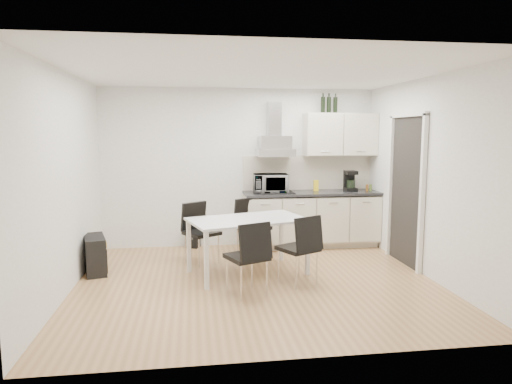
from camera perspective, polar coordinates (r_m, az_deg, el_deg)
ground at (r=5.89m, az=0.09°, el=-11.22°), size 4.50×4.50×0.00m
wall_back at (r=7.58m, az=-2.01°, el=3.03°), size 4.50×0.10×2.60m
wall_front at (r=3.65m, az=4.45°, el=-1.77°), size 4.50×0.10×2.60m
wall_left at (r=5.75m, az=-22.73°, el=1.04°), size 0.10×4.00×2.60m
wall_right at (r=6.32m, az=20.73°, el=1.67°), size 0.10×4.00×2.60m
ceiling at (r=5.62m, az=0.09°, el=14.77°), size 4.50×4.50×0.00m
doorway at (r=6.82m, az=18.14°, el=0.05°), size 0.08×1.04×2.10m
kitchenette at (r=7.59m, az=7.12°, el=-0.59°), size 2.22×0.64×2.52m
dining_table at (r=6.07m, az=-1.06°, el=-4.03°), size 1.69×1.25×0.75m
chair_far_left at (r=6.62m, az=-6.79°, el=-5.19°), size 0.64×0.66×0.88m
chair_far_right at (r=6.95m, az=-0.36°, el=-4.54°), size 0.63×0.65×0.88m
chair_near_left at (r=5.35m, az=-1.17°, el=-8.22°), size 0.60×0.63×0.88m
chair_near_right at (r=5.75m, az=5.25°, el=-7.14°), size 0.62×0.65×0.88m
guitar_amp at (r=6.57m, az=-19.47°, el=-7.38°), size 0.41×0.64×0.50m
floor_speaker at (r=7.62m, az=-7.90°, el=-5.66°), size 0.25×0.24×0.33m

